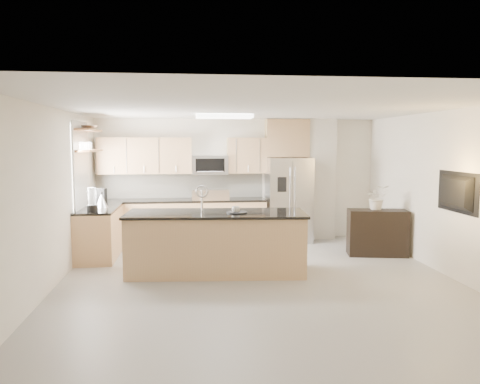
{
  "coord_description": "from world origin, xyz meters",
  "views": [
    {
      "loc": [
        -1.04,
        -6.81,
        2.09
      ],
      "look_at": [
        -0.15,
        1.3,
        1.23
      ],
      "focal_mm": 35.0,
      "sensor_mm": 36.0,
      "label": 1
    }
  ],
  "objects": [
    {
      "name": "window",
      "position": [
        -2.98,
        1.85,
        1.65
      ],
      "size": [
        0.04,
        1.15,
        1.65
      ],
      "color": "white",
      "rests_on": "wall_left"
    },
    {
      "name": "floor",
      "position": [
        0.0,
        0.0,
        0.0
      ],
      "size": [
        6.5,
        6.5,
        0.0
      ],
      "primitive_type": "plane",
      "color": "gray",
      "rests_on": "ground"
    },
    {
      "name": "blender",
      "position": [
        -2.67,
        1.27,
        1.1
      ],
      "size": [
        0.18,
        0.18,
        0.42
      ],
      "color": "black",
      "rests_on": "left_counter"
    },
    {
      "name": "flower_vase",
      "position": [
        2.44,
        1.49,
        1.2
      ],
      "size": [
        0.68,
        0.61,
        0.69
      ],
      "primitive_type": "imported",
      "rotation": [
        0.0,
        0.0,
        -0.11
      ],
      "color": "beige",
      "rests_on": "credenza"
    },
    {
      "name": "back_counter",
      "position": [
        -1.23,
        2.93,
        0.47
      ],
      "size": [
        3.55,
        0.66,
        1.44
      ],
      "color": "tan",
      "rests_on": "floor"
    },
    {
      "name": "bowl",
      "position": [
        -2.85,
        2.02,
        2.38
      ],
      "size": [
        0.49,
        0.49,
        0.09
      ],
      "primitive_type": "imported",
      "rotation": [
        0.0,
        0.0,
        -0.35
      ],
      "color": "silver",
      "rests_on": "shelf_upper"
    },
    {
      "name": "platter",
      "position": [
        -0.29,
        0.48,
        0.99
      ],
      "size": [
        0.42,
        0.42,
        0.02
      ],
      "primitive_type": "cylinder",
      "rotation": [
        0.0,
        0.0,
        0.34
      ],
      "color": "black",
      "rests_on": "island"
    },
    {
      "name": "refrigerator",
      "position": [
        1.06,
        2.87,
        0.89
      ],
      "size": [
        0.92,
        0.78,
        1.78
      ],
      "color": "silver",
      "rests_on": "floor"
    },
    {
      "name": "microwave",
      "position": [
        -0.6,
        3.04,
        1.63
      ],
      "size": [
        0.76,
        0.4,
        0.4
      ],
      "color": "silver",
      "rests_on": "upper_cabinets"
    },
    {
      "name": "shelf_upper",
      "position": [
        -2.85,
        1.95,
        2.32
      ],
      "size": [
        0.3,
        1.2,
        0.04
      ],
      "primitive_type": "cube",
      "color": "olive",
      "rests_on": "wall_left"
    },
    {
      "name": "partition_column",
      "position": [
        1.82,
        3.1,
        1.3
      ],
      "size": [
        0.6,
        0.3,
        2.6
      ],
      "primitive_type": "cube",
      "color": "beige",
      "rests_on": "floor"
    },
    {
      "name": "wall_back",
      "position": [
        0.0,
        3.25,
        1.3
      ],
      "size": [
        6.0,
        0.02,
        2.6
      ],
      "primitive_type": "cube",
      "color": "white",
      "rests_on": "floor"
    },
    {
      "name": "coffee_maker",
      "position": [
        -2.69,
        2.22,
        1.07
      ],
      "size": [
        0.19,
        0.22,
        0.31
      ],
      "color": "black",
      "rests_on": "left_counter"
    },
    {
      "name": "cup",
      "position": [
        -0.3,
        0.5,
        1.04
      ],
      "size": [
        0.17,
        0.17,
        0.1
      ],
      "primitive_type": "imported",
      "rotation": [
        0.0,
        0.0,
        -0.42
      ],
      "color": "silver",
      "rests_on": "island"
    },
    {
      "name": "island",
      "position": [
        -0.62,
        0.58,
        0.5
      ],
      "size": [
        2.92,
        1.24,
        1.41
      ],
      "rotation": [
        0.0,
        0.0,
        -0.08
      ],
      "color": "tan",
      "rests_on": "floor"
    },
    {
      "name": "credenza",
      "position": [
        2.44,
        1.43,
        0.43
      ],
      "size": [
        1.13,
        0.63,
        0.85
      ],
      "primitive_type": "cube",
      "rotation": [
        0.0,
        0.0,
        -0.18
      ],
      "color": "black",
      "rests_on": "floor"
    },
    {
      "name": "ceiling",
      "position": [
        0.0,
        0.0,
        2.6
      ],
      "size": [
        6.0,
        6.5,
        0.02
      ],
      "primitive_type": "cube",
      "color": "silver",
      "rests_on": "wall_back"
    },
    {
      "name": "ceiling_fixture",
      "position": [
        -0.4,
        1.6,
        2.56
      ],
      "size": [
        1.0,
        0.5,
        0.06
      ],
      "primitive_type": "cube",
      "color": "white",
      "rests_on": "ceiling"
    },
    {
      "name": "upper_cabinets",
      "position": [
        -1.3,
        3.09,
        1.83
      ],
      "size": [
        3.5,
        0.33,
        0.75
      ],
      "color": "tan",
      "rests_on": "wall_back"
    },
    {
      "name": "wall_front",
      "position": [
        0.0,
        -3.25,
        1.3
      ],
      "size": [
        6.0,
        0.02,
        2.6
      ],
      "primitive_type": "cube",
      "color": "white",
      "rests_on": "floor"
    },
    {
      "name": "wall_left",
      "position": [
        -3.0,
        0.0,
        1.3
      ],
      "size": [
        0.02,
        6.5,
        2.6
      ],
      "primitive_type": "cube",
      "color": "white",
      "rests_on": "floor"
    },
    {
      "name": "range",
      "position": [
        -0.6,
        2.92,
        0.47
      ],
      "size": [
        0.76,
        0.64,
        1.14
      ],
      "color": "black",
      "rests_on": "floor"
    },
    {
      "name": "television",
      "position": [
        2.91,
        -0.2,
        1.35
      ],
      "size": [
        0.14,
        1.08,
        0.62
      ],
      "primitive_type": "imported",
      "rotation": [
        0.0,
        0.0,
        1.57
      ],
      "color": "black",
      "rests_on": "wall_right"
    },
    {
      "name": "wall_right",
      "position": [
        3.0,
        0.0,
        1.3
      ],
      "size": [
        0.02,
        6.5,
        2.6
      ],
      "primitive_type": "cube",
      "color": "white",
      "rests_on": "floor"
    },
    {
      "name": "kettle",
      "position": [
        -2.62,
        1.85,
        1.05
      ],
      "size": [
        0.23,
        0.23,
        0.29
      ],
      "color": "silver",
      "rests_on": "left_counter"
    },
    {
      "name": "left_counter",
      "position": [
        -2.67,
        1.85,
        0.46
      ],
      "size": [
        0.66,
        1.5,
        0.92
      ],
      "color": "tan",
      "rests_on": "floor"
    },
    {
      "name": "shelf_lower",
      "position": [
        -2.85,
        1.95,
        1.95
      ],
      "size": [
        0.3,
        1.2,
        0.04
      ],
      "primitive_type": "cube",
      "color": "olive",
      "rests_on": "wall_left"
    }
  ]
}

